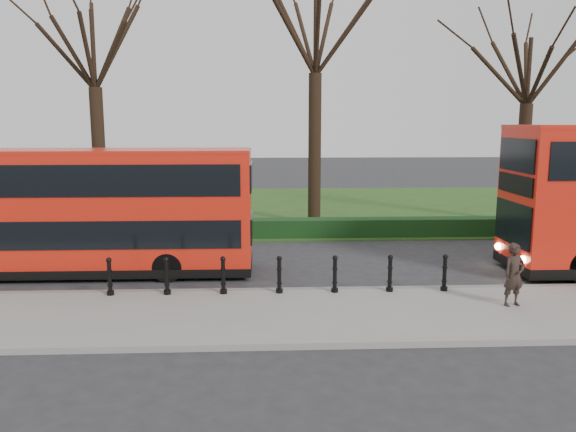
{
  "coord_description": "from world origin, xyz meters",
  "views": [
    {
      "loc": [
        -0.41,
        -16.37,
        4.85
      ],
      "look_at": [
        0.33,
        0.5,
        2.0
      ],
      "focal_mm": 35.0,
      "sensor_mm": 36.0,
      "label": 1
    }
  ],
  "objects": [
    {
      "name": "ground",
      "position": [
        0.0,
        0.0,
        0.0
      ],
      "size": [
        120.0,
        120.0,
        0.0
      ],
      "primitive_type": "plane",
      "color": "#28282B",
      "rests_on": "ground"
    },
    {
      "name": "pavement",
      "position": [
        0.0,
        -3.0,
        0.07
      ],
      "size": [
        60.0,
        4.0,
        0.15
      ],
      "primitive_type": "cube",
      "color": "gray",
      "rests_on": "ground"
    },
    {
      "name": "kerb",
      "position": [
        0.0,
        -1.0,
        0.07
      ],
      "size": [
        60.0,
        0.25,
        0.16
      ],
      "primitive_type": "cube",
      "color": "slate",
      "rests_on": "ground"
    },
    {
      "name": "grass_verge",
      "position": [
        0.0,
        15.0,
        0.03
      ],
      "size": [
        60.0,
        18.0,
        0.06
      ],
      "primitive_type": "cube",
      "color": "#284617",
      "rests_on": "ground"
    },
    {
      "name": "hedge",
      "position": [
        0.0,
        6.8,
        0.4
      ],
      "size": [
        60.0,
        0.9,
        0.8
      ],
      "primitive_type": "cube",
      "color": "black",
      "rests_on": "ground"
    },
    {
      "name": "yellow_line_outer",
      "position": [
        0.0,
        -0.7,
        0.01
      ],
      "size": [
        60.0,
        0.1,
        0.01
      ],
      "primitive_type": "cube",
      "color": "yellow",
      "rests_on": "ground"
    },
    {
      "name": "yellow_line_inner",
      "position": [
        0.0,
        -0.5,
        0.01
      ],
      "size": [
        60.0,
        0.1,
        0.01
      ],
      "primitive_type": "cube",
      "color": "yellow",
      "rests_on": "ground"
    },
    {
      "name": "tree_left",
      "position": [
        -8.0,
        10.0,
        8.44
      ],
      "size": [
        7.43,
        7.43,
        11.61
      ],
      "color": "black",
      "rests_on": "ground"
    },
    {
      "name": "tree_mid",
      "position": [
        2.0,
        10.0,
        9.31
      ],
      "size": [
        8.19,
        8.19,
        12.8
      ],
      "color": "black",
      "rests_on": "ground"
    },
    {
      "name": "tree_right",
      "position": [
        12.0,
        10.0,
        7.5
      ],
      "size": [
        6.61,
        6.61,
        10.33
      ],
      "color": "black",
      "rests_on": "ground"
    },
    {
      "name": "bollard_row",
      "position": [
        0.01,
        -1.35,
        0.65
      ],
      "size": [
        9.43,
        0.15,
        1.0
      ],
      "color": "black",
      "rests_on": "pavement"
    },
    {
      "name": "bus_lead",
      "position": [
        -5.82,
        1.37,
        2.01
      ],
      "size": [
        10.03,
        2.31,
        3.99
      ],
      "color": "red",
      "rests_on": "ground"
    },
    {
      "name": "pedestrian",
      "position": [
        6.0,
        -2.71,
        0.97
      ],
      "size": [
        0.68,
        0.53,
        1.64
      ],
      "primitive_type": "imported",
      "rotation": [
        0.0,
        0.0,
        0.26
      ],
      "color": "#2D221C",
      "rests_on": "pavement"
    }
  ]
}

